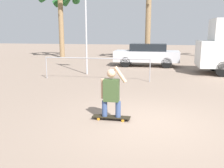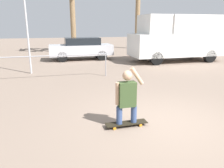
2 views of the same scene
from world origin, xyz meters
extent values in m
plane|color=gray|center=(0.00, 0.00, 0.00)|extent=(80.00, 80.00, 0.00)
cube|color=black|center=(-0.95, 0.02, 0.08)|extent=(1.01, 0.25, 0.02)
cylinder|color=orange|center=(-1.28, -0.09, 0.04)|extent=(0.07, 0.03, 0.07)
cylinder|color=orange|center=(-1.28, 0.12, 0.04)|extent=(0.07, 0.03, 0.07)
cylinder|color=orange|center=(-0.63, -0.09, 0.04)|extent=(0.07, 0.03, 0.07)
cylinder|color=orange|center=(-0.63, 0.12, 0.04)|extent=(0.07, 0.03, 0.07)
cylinder|color=#384C7A|center=(-1.13, 0.02, 0.30)|extent=(0.14, 0.14, 0.42)
cylinder|color=#384C7A|center=(-0.77, 0.02, 0.30)|extent=(0.14, 0.14, 0.42)
cube|color=#384C28|center=(-0.95, 0.02, 0.80)|extent=(0.40, 0.22, 0.58)
sphere|color=tan|center=(-0.95, 0.02, 1.24)|extent=(0.22, 0.22, 0.22)
cylinder|color=tan|center=(-1.18, 0.02, 0.83)|extent=(0.09, 0.09, 0.52)
cylinder|color=tan|center=(-0.72, 0.02, 1.22)|extent=(0.34, 0.09, 0.43)
cylinder|color=black|center=(3.50, 7.45, 0.40)|extent=(0.81, 0.28, 0.81)
cylinder|color=black|center=(3.50, 9.46, 0.40)|extent=(0.81, 0.28, 0.81)
cylinder|color=black|center=(7.30, 7.45, 0.40)|extent=(0.81, 0.28, 0.81)
cylinder|color=black|center=(7.30, 9.46, 0.40)|extent=(0.81, 0.28, 0.81)
cube|color=white|center=(3.41, 8.46, 1.11)|extent=(2.14, 2.28, 1.41)
cube|color=black|center=(2.98, 8.46, 1.39)|extent=(0.04, 1.94, 0.70)
cube|color=white|center=(6.47, 8.46, 1.69)|extent=(3.98, 2.28, 2.57)
cube|color=white|center=(3.73, 8.46, 2.39)|extent=(1.50, 2.10, 1.16)
cylinder|color=black|center=(-1.94, 10.08, 0.34)|extent=(0.68, 0.22, 0.68)
cylinder|color=black|center=(-1.94, 11.58, 0.34)|extent=(0.68, 0.22, 0.68)
cylinder|color=black|center=(0.71, 10.08, 0.34)|extent=(0.68, 0.22, 0.68)
cylinder|color=black|center=(0.71, 11.58, 0.34)|extent=(0.68, 0.22, 0.68)
cube|color=#BCBCC1|center=(-0.62, 10.83, 0.69)|extent=(4.28, 1.72, 0.70)
cube|color=black|center=(-0.51, 10.83, 1.28)|extent=(2.36, 1.51, 0.48)
cylinder|color=#8E704C|center=(5.95, 16.90, 3.64)|extent=(0.46, 0.46, 7.28)
cylinder|color=#8E704C|center=(-0.73, 14.42, 3.16)|extent=(0.43, 0.43, 6.33)
cylinder|color=#B7B7BC|center=(-3.63, 6.89, 2.80)|extent=(0.09, 0.09, 5.60)
cylinder|color=#99999E|center=(-2.72, 5.35, 1.05)|extent=(5.10, 0.05, 0.05)
cylinder|color=#99999E|center=(-0.16, 5.35, 0.53)|extent=(0.04, 0.04, 1.05)
camera|label=1|loc=(0.23, -6.13, 2.28)|focal=40.00mm
camera|label=2|loc=(-2.54, -4.50, 2.33)|focal=35.00mm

